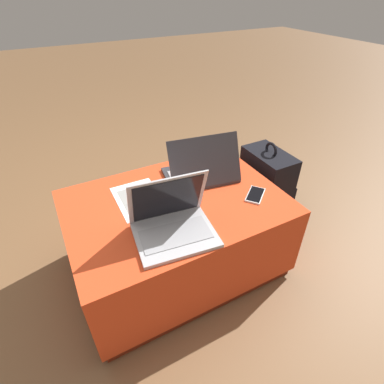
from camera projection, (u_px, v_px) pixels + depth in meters
ground_plane at (178, 262)px, 1.69m from camera, size 14.00×14.00×0.00m
ottoman at (177, 234)px, 1.56m from camera, size 1.03×0.73×0.44m
laptop_near at (173, 222)px, 1.23m from camera, size 0.35×0.30×0.26m
laptop_far at (202, 170)px, 1.56m from camera, size 0.40×0.31×0.25m
cell_phone at (255, 195)px, 1.46m from camera, size 0.15×0.14×0.01m
backpack at (266, 187)px, 1.89m from camera, size 0.24×0.32×0.54m
paper_sheet at (139, 199)px, 1.44m from camera, size 0.21×0.30×0.00m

